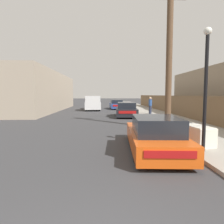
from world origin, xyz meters
The scene contains 11 objects.
sidewalk_curb centered at (5.30, 23.50, 0.06)m, with size 4.20×63.00×0.12m, color #9E998E.
discarded_fridge centered at (3.82, 6.32, 0.49)m, with size 1.01×1.91×0.77m.
parked_sports_car_red centered at (2.04, 5.68, 0.59)m, with size 2.05×4.77×1.31m.
car_parked_mid centered at (2.25, 17.20, 0.63)m, with size 2.15×4.24×1.36m.
car_parked_far centered at (1.91, 27.58, 0.63)m, with size 1.94×4.43×1.34m.
pickup_truck centered at (-1.43, 25.39, 0.95)m, with size 2.43×5.73×1.91m.
utility_pole centered at (4.00, 10.29, 4.35)m, with size 1.80×0.36×8.30m.
street_lamp centered at (3.64, 5.18, 2.59)m, with size 0.26×0.26×4.20m.
wooden_fence centered at (7.25, 17.58, 1.05)m, with size 0.08×38.81×1.87m, color brown.
building_left_block centered at (-9.05, 25.15, 2.43)m, with size 7.00×20.01×4.86m, color tan.
pedestrian centered at (4.91, 18.89, 1.01)m, with size 0.34×0.34×1.73m.
Camera 1 is at (0.20, -1.53, 2.09)m, focal length 32.00 mm.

